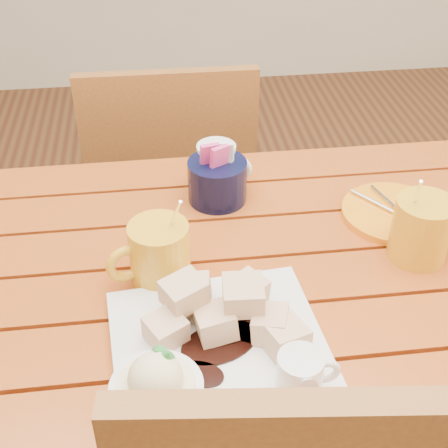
{
  "coord_description": "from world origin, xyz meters",
  "views": [
    {
      "loc": [
        -0.07,
        -0.72,
        1.41
      ],
      "look_at": [
        0.02,
        0.06,
        0.82
      ],
      "focal_mm": 50.0,
      "sensor_mm": 36.0,
      "label": 1
    }
  ],
  "objects": [
    {
      "name": "sugar_caddy",
      "position": [
        0.03,
        0.24,
        0.79
      ],
      "size": [
        0.11,
        0.11,
        0.12
      ],
      "color": "black",
      "rests_on": "table"
    },
    {
      "name": "table",
      "position": [
        0.0,
        0.0,
        0.64
      ],
      "size": [
        1.2,
        0.79,
        0.75
      ],
      "color": "#953413",
      "rests_on": "ground"
    },
    {
      "name": "orange_saucer",
      "position": [
        0.34,
        0.14,
        0.76
      ],
      "size": [
        0.19,
        0.19,
        0.02
      ],
      "rotation": [
        0.0,
        0.0,
        0.42
      ],
      "color": "orange",
      "rests_on": "table"
    },
    {
      "name": "coffee_mug_right",
      "position": [
        0.34,
        0.03,
        0.8
      ],
      "size": [
        0.14,
        0.1,
        0.16
      ],
      "rotation": [
        0.0,
        0.0,
        0.0
      ],
      "color": "gold",
      "rests_on": "table"
    },
    {
      "name": "dessert_plate",
      "position": [
        -0.02,
        -0.17,
        0.78
      ],
      "size": [
        0.31,
        0.31,
        0.12
      ],
      "rotation": [
        0.0,
        0.0,
        0.09
      ],
      "color": "white",
      "rests_on": "table"
    },
    {
      "name": "cream_pitcher",
      "position": [
        0.04,
        0.28,
        0.8
      ],
      "size": [
        0.11,
        0.09,
        0.09
      ],
      "rotation": [
        0.0,
        0.0,
        -0.39
      ],
      "color": "white",
      "rests_on": "table"
    },
    {
      "name": "coffee_mug_left",
      "position": [
        -0.08,
        0.02,
        0.8
      ],
      "size": [
        0.13,
        0.09,
        0.16
      ],
      "rotation": [
        0.0,
        0.0,
        0.32
      ],
      "color": "gold",
      "rests_on": "table"
    },
    {
      "name": "chair_far",
      "position": [
        -0.04,
        0.67,
        0.48
      ],
      "size": [
        0.41,
        0.41,
        0.87
      ],
      "rotation": [
        0.0,
        0.0,
        3.13
      ],
      "color": "brown",
      "rests_on": "ground"
    }
  ]
}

